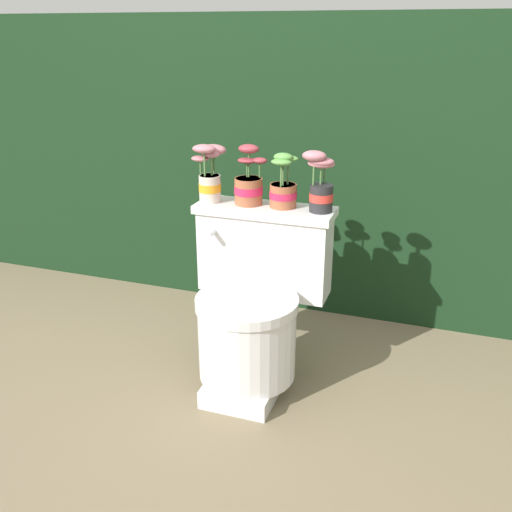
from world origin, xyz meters
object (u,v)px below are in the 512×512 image
object	(u,v)px
potted_plant_middle	(283,188)
toilet	(254,308)
potted_plant_midright	(320,183)
potted_plant_left	(210,173)
potted_plant_midleft	(249,184)

from	to	relation	value
potted_plant_middle	toilet	bearing A→B (deg)	-115.32
toilet	potted_plant_middle	distance (m)	0.46
potted_plant_middle	potted_plant_midright	world-z (taller)	potted_plant_midright
toilet	potted_plant_middle	bearing A→B (deg)	64.68
potted_plant_left	potted_plant_midright	xyz separation A→B (m)	(0.42, 0.01, -0.01)
toilet	potted_plant_midleft	distance (m)	0.46
toilet	potted_plant_midright	xyz separation A→B (m)	(0.20, 0.14, 0.46)
potted_plant_midleft	toilet	bearing A→B (deg)	-64.66
potted_plant_middle	potted_plant_midright	distance (m)	0.14
potted_plant_midleft	potted_plant_midright	distance (m)	0.27
toilet	potted_plant_left	size ratio (longest dim) A/B	3.02
potted_plant_left	potted_plant_middle	size ratio (longest dim) A/B	1.08
potted_plant_midright	toilet	bearing A→B (deg)	-146.30
potted_plant_midright	potted_plant_left	bearing A→B (deg)	-177.98
toilet	potted_plant_midleft	bearing A→B (deg)	115.34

